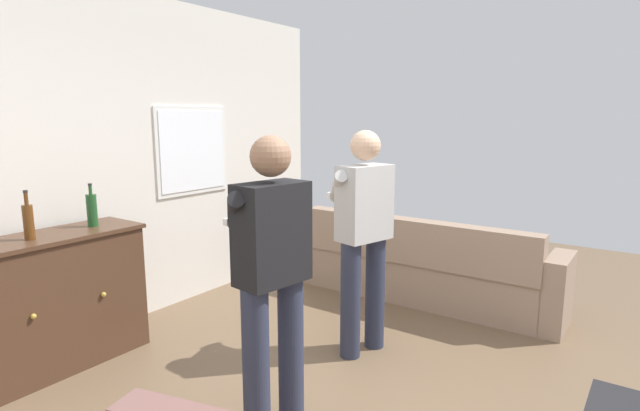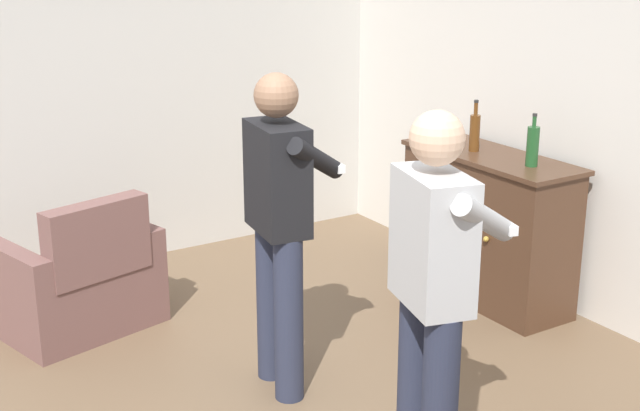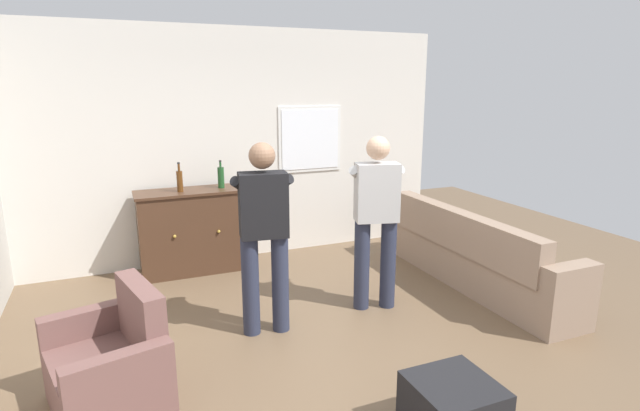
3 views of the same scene
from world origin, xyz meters
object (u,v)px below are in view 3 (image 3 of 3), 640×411
Objects in this scene: bottle_liquor_amber at (180,180)px; person_standing_right at (376,215)px; person_standing_left at (264,230)px; armchair at (111,371)px; couch at (471,257)px; ottoman at (453,409)px; bottle_wine_green at (221,177)px; sideboard_cabinet at (194,231)px.

bottle_liquor_amber is 2.28m from person_standing_right.
person_standing_left is 1.13m from person_standing_right.
couch is at bearing 12.82° from armchair.
bottle_wine_green is at bearing 100.79° from ottoman.
bottle_wine_green is 0.97× the size of bottle_liquor_amber.
armchair is at bearing -117.86° from bottle_wine_green.
sideboard_cabinet is at bearing 68.88° from armchair.
sideboard_cabinet reaches higher than armchair.
couch reaches higher than ottoman.
bottle_wine_green is at bearing 62.14° from armchair.
bottle_wine_green is (-2.35, 1.59, 0.78)m from couch.
person_standing_left and person_standing_right have the same top height.
person_standing_left is (-0.67, 1.76, 0.76)m from ottoman.
person_standing_left is at bearing -74.79° from bottle_liquor_amber.
person_standing_right reaches higher than bottle_wine_green.
armchair is 0.80× the size of sideboard_cabinet.
person_standing_right is at bearing 17.29° from armchair.
sideboard_cabinet reaches higher than ottoman.
bottle_wine_green is at bearing 4.95° from bottle_liquor_amber.
ottoman is (-1.68, -1.91, -0.14)m from couch.
couch is 2.44m from person_standing_left.
couch is 3.72m from armchair.
couch is 2.10× the size of sideboard_cabinet.
ottoman is (1.94, -1.09, -0.11)m from armchair.
person_standing_left is at bearing -79.03° from sideboard_cabinet.
bottle_liquor_amber reaches higher than sideboard_cabinet.
ottoman is at bearing -79.21° from bottle_wine_green.
bottle_wine_green is at bearing 89.78° from person_standing_left.
person_standing_left reaches higher than armchair.
person_standing_right reaches higher than couch.
bottle_liquor_amber is at bearing 71.23° from armchair.
ottoman is 0.30× the size of person_standing_right.
bottle_liquor_amber reaches higher than ottoman.
person_standing_left reaches higher than couch.
bottle_wine_green is 2.01m from person_standing_right.
armchair is (-3.62, -0.82, -0.03)m from couch.
couch is at bearing 3.74° from person_standing_left.
armchair is 3.04× the size of bottle_liquor_amber.
bottle_wine_green is 0.19× the size of person_standing_left.
ottoman is at bearing -131.38° from couch.
armchair is at bearing -162.71° from person_standing_right.
sideboard_cabinet is at bearing 149.55° from couch.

